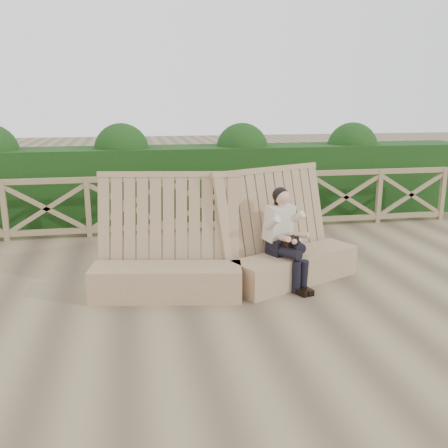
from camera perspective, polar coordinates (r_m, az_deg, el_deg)
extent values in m
plane|color=brown|center=(6.32, 2.73, -8.72)|extent=(60.00, 60.00, 0.00)
cube|color=#816849|center=(6.38, -6.58, -6.57)|extent=(1.95, 0.82, 0.41)
cube|color=#816849|center=(6.46, -6.50, -0.95)|extent=(1.93, 0.76, 1.53)
cube|color=#816849|center=(6.94, 8.17, -4.91)|extent=(1.92, 1.24, 0.41)
cube|color=#816849|center=(6.97, 6.80, 0.14)|extent=(1.90, 1.18, 1.53)
cube|color=black|center=(6.78, 6.49, -2.55)|extent=(0.41, 0.37, 0.21)
cube|color=beige|center=(6.73, 6.29, 0.16)|extent=(0.46, 0.41, 0.50)
sphere|color=tan|center=(6.62, 6.65, 3.09)|extent=(0.26, 0.26, 0.20)
sphere|color=black|center=(6.64, 6.46, 3.30)|extent=(0.29, 0.29, 0.22)
cylinder|color=black|center=(6.60, 7.13, -3.22)|extent=(0.32, 0.45, 0.14)
cylinder|color=black|center=(6.69, 7.97, -2.41)|extent=(0.32, 0.46, 0.16)
cylinder|color=black|center=(6.54, 8.26, -6.10)|extent=(0.15, 0.15, 0.41)
cylinder|color=black|center=(6.61, 9.07, -5.93)|extent=(0.15, 0.15, 0.41)
cube|color=black|center=(6.55, 8.73, -7.67)|extent=(0.18, 0.24, 0.08)
cube|color=black|center=(6.60, 9.43, -7.52)|extent=(0.18, 0.24, 0.08)
cube|color=black|center=(6.65, 7.64, -2.07)|extent=(0.25, 0.21, 0.15)
cube|color=black|center=(6.52, 8.46, -1.91)|extent=(0.10, 0.10, 0.11)
cube|color=#80684A|center=(9.37, -2.28, 5.45)|extent=(10.10, 0.07, 0.10)
cube|color=#80684A|center=(9.55, -2.22, -0.08)|extent=(10.10, 0.07, 0.10)
cube|color=black|center=(10.59, -3.26, 4.78)|extent=(12.00, 1.20, 1.50)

